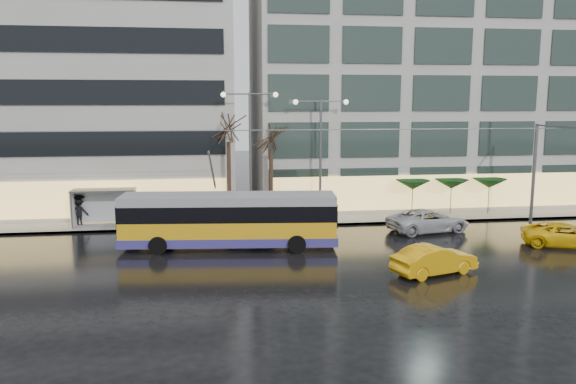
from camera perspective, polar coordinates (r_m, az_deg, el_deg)
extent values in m
plane|color=black|center=(29.61, -6.22, -7.63)|extent=(140.00, 140.00, 0.00)
cube|color=gray|center=(43.26, -4.07, -2.12)|extent=(80.00, 10.00, 0.15)
cube|color=slate|center=(38.43, -3.60, -3.55)|extent=(80.00, 0.10, 0.15)
cube|color=#A3A09C|center=(49.85, -26.19, 11.27)|extent=(34.00, 14.00, 22.00)
cube|color=#A3A09C|center=(51.41, 15.20, 13.46)|extent=(32.00, 14.00, 25.00)
cube|color=gold|center=(33.15, -6.01, -3.86)|extent=(12.57, 3.75, 1.55)
cube|color=navy|center=(33.27, -6.00, -4.72)|extent=(12.61, 3.80, 0.52)
cube|color=black|center=(32.91, -6.05, -1.93)|extent=(12.59, 3.78, 0.93)
cube|color=gray|center=(32.78, -6.07, -0.69)|extent=(12.57, 3.75, 0.52)
cube|color=black|center=(33.11, 4.77, -2.12)|extent=(0.29, 2.37, 1.34)
cube|color=black|center=(33.94, -16.59, -2.20)|extent=(0.29, 2.37, 1.34)
cylinder|color=black|center=(34.50, 0.67, -4.26)|extent=(1.06, 0.46, 1.03)
cylinder|color=black|center=(32.00, 0.90, -5.33)|extent=(1.06, 0.46, 1.03)
cylinder|color=black|center=(35.00, -12.29, -4.27)|extent=(1.06, 0.46, 1.03)
cylinder|color=black|center=(32.54, -13.08, -5.33)|extent=(1.06, 0.46, 1.03)
cylinder|color=#595B60|center=(33.61, -7.76, 2.10)|extent=(0.43, 3.83, 2.71)
cylinder|color=#595B60|center=(34.12, -7.67, 2.20)|extent=(0.43, 3.83, 2.71)
cylinder|color=#595B60|center=(43.53, 23.70, 1.76)|extent=(0.24, 0.24, 7.00)
cube|color=#595B60|center=(41.16, 25.81, 6.00)|extent=(0.10, 5.00, 0.10)
cylinder|color=#595B60|center=(34.18, -4.99, 6.24)|extent=(42.00, 0.04, 0.04)
cylinder|color=#595B60|center=(34.68, -5.03, 6.28)|extent=(42.00, 0.04, 0.04)
cube|color=#595B60|center=(39.98, -18.24, 0.18)|extent=(4.20, 1.60, 0.12)
cube|color=silver|center=(40.86, -17.97, -1.40)|extent=(4.00, 0.05, 2.20)
cube|color=white|center=(40.61, -20.99, -1.62)|extent=(0.10, 1.40, 2.20)
cylinder|color=#595B60|center=(39.93, -21.15, -1.81)|extent=(0.10, 0.10, 2.40)
cylinder|color=#595B60|center=(41.27, -20.71, -1.44)|extent=(0.10, 0.10, 2.40)
cylinder|color=#595B60|center=(39.18, -15.45, -1.72)|extent=(0.10, 0.10, 2.40)
cylinder|color=#595B60|center=(40.55, -15.19, -1.35)|extent=(0.10, 0.10, 2.40)
cylinder|color=#595B60|center=(39.42, -3.85, 3.51)|extent=(0.18, 0.18, 9.00)
cylinder|color=#595B60|center=(39.18, -5.25, 9.90)|extent=(1.80, 0.10, 0.10)
cylinder|color=#595B60|center=(39.31, -2.59, 9.93)|extent=(1.80, 0.10, 0.10)
sphere|color=#FFF2CC|center=(39.16, -6.59, 9.80)|extent=(0.36, 0.36, 0.36)
sphere|color=#FFF2CC|center=(39.40, -1.27, 9.86)|extent=(0.36, 0.36, 0.36)
cylinder|color=#595B60|center=(40.09, 3.31, 3.25)|extent=(0.18, 0.18, 8.50)
cylinder|color=#595B60|center=(39.72, 2.08, 9.20)|extent=(1.80, 0.10, 0.10)
cylinder|color=#595B60|center=(40.06, 4.65, 9.18)|extent=(1.80, 0.10, 0.10)
sphere|color=#FFF2CC|center=(39.57, 0.78, 9.13)|extent=(0.36, 0.36, 0.36)
sphere|color=#FFF2CC|center=(40.26, 5.91, 9.09)|extent=(0.36, 0.36, 0.36)
cylinder|color=black|center=(39.75, -6.00, 1.06)|extent=(0.28, 0.28, 5.60)
cylinder|color=black|center=(40.20, -1.72, 0.69)|extent=(0.28, 0.28, 4.90)
cylinder|color=#595B60|center=(42.60, 12.50, -0.88)|extent=(0.06, 0.06, 2.20)
cone|color=#103D13|center=(42.41, 12.56, 0.71)|extent=(2.50, 2.50, 0.70)
cylinder|color=#595B60|center=(43.72, 16.20, -0.78)|extent=(0.06, 0.06, 2.20)
cone|color=#103D13|center=(43.54, 16.27, 0.78)|extent=(2.50, 2.50, 0.70)
cylinder|color=#595B60|center=(45.01, 19.69, -0.67)|extent=(0.06, 0.06, 2.20)
cone|color=#103D13|center=(44.84, 19.78, 0.84)|extent=(2.50, 2.50, 0.70)
imported|color=#EDA30C|center=(29.09, 14.65, -6.68)|extent=(4.70, 2.86, 1.46)
imported|color=yellow|center=(37.28, 26.46, -3.93)|extent=(5.53, 4.05, 1.40)
imported|color=silver|center=(38.26, 14.06, -2.83)|extent=(5.81, 3.47, 1.51)
imported|color=black|center=(40.65, -12.70, -1.78)|extent=(0.63, 0.46, 1.62)
imported|color=#DA4890|center=(40.49, -12.75, -0.48)|extent=(1.07, 1.09, 0.88)
imported|color=black|center=(38.86, -15.29, -2.46)|extent=(0.94, 0.90, 1.53)
imported|color=black|center=(41.08, -20.44, -1.88)|extent=(1.22, 0.75, 1.83)
imported|color=black|center=(40.93, -20.51, -0.73)|extent=(0.87, 0.87, 0.72)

